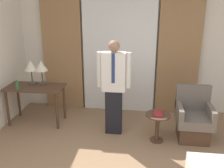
# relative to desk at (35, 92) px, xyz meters

# --- Properties ---
(wall_back) EXTENTS (10.00, 0.06, 2.70)m
(wall_back) POSITION_rel_desk_xyz_m (1.55, 0.96, 0.71)
(wall_back) COLOR silver
(wall_back) RESTS_ON ground_plane
(curtain_sheer_center) EXTENTS (1.53, 0.06, 2.58)m
(curtain_sheer_center) POSITION_rel_desk_xyz_m (1.55, 0.83, 0.65)
(curtain_sheer_center) COLOR white
(curtain_sheer_center) RESTS_ON ground_plane
(curtain_drape_left) EXTENTS (0.85, 0.06, 2.58)m
(curtain_drape_left) POSITION_rel_desk_xyz_m (0.32, 0.83, 0.65)
(curtain_drape_left) COLOR #997047
(curtain_drape_left) RESTS_ON ground_plane
(curtain_drape_right) EXTENTS (0.85, 0.06, 2.58)m
(curtain_drape_right) POSITION_rel_desk_xyz_m (2.78, 0.83, 0.65)
(curtain_drape_right) COLOR #997047
(curtain_drape_right) RESTS_ON ground_plane
(desk) EXTENTS (1.11, 0.57, 0.76)m
(desk) POSITION_rel_desk_xyz_m (0.00, 0.00, 0.00)
(desk) COLOR #4C3323
(desk) RESTS_ON ground_plane
(table_lamp_left) EXTENTS (0.24, 0.24, 0.48)m
(table_lamp_left) POSITION_rel_desk_xyz_m (-0.11, 0.14, 0.47)
(table_lamp_left) COLOR #4C4238
(table_lamp_left) RESTS_ON desk
(table_lamp_right) EXTENTS (0.24, 0.24, 0.48)m
(table_lamp_right) POSITION_rel_desk_xyz_m (0.11, 0.14, 0.47)
(table_lamp_right) COLOR #4C4238
(table_lamp_right) RESTS_ON desk
(bottle_near_edge) EXTENTS (0.06, 0.06, 0.18)m
(bottle_near_edge) POSITION_rel_desk_xyz_m (-0.24, -0.21, 0.20)
(bottle_near_edge) COLOR #336638
(bottle_near_edge) RESTS_ON desk
(person) EXTENTS (0.59, 0.20, 1.71)m
(person) POSITION_rel_desk_xyz_m (1.57, -0.22, 0.30)
(person) COLOR black
(person) RESTS_ON ground_plane
(armchair) EXTENTS (0.60, 0.61, 0.92)m
(armchair) POSITION_rel_desk_xyz_m (2.98, -0.23, -0.29)
(armchair) COLOR #4C3323
(armchair) RESTS_ON ground_plane
(side_table) EXTENTS (0.42, 0.42, 0.51)m
(side_table) POSITION_rel_desk_xyz_m (2.35, -0.42, -0.29)
(side_table) COLOR #4C3323
(side_table) RESTS_ON ground_plane
(book) EXTENTS (0.15, 0.25, 0.03)m
(book) POSITION_rel_desk_xyz_m (2.35, -0.42, -0.12)
(book) COLOR maroon
(book) RESTS_ON side_table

